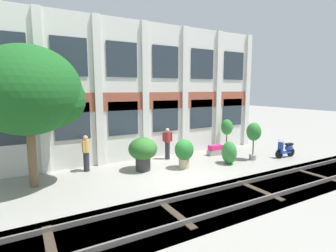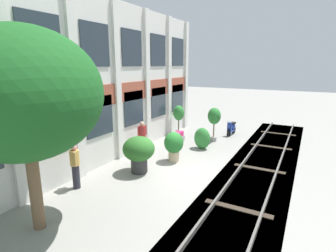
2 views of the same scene
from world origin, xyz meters
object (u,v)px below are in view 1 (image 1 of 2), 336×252
object	(u,v)px
potted_plant_tall_urn	(254,133)
potted_plant_terracotta_small	(227,129)
topiary_hedge	(229,153)
potted_plant_fluted_column	(143,151)
potted_plant_stone_basin	(184,151)
resident_by_doorway	(86,152)
resident_watching_tracks	(167,143)
potted_plant_square_trough	(215,150)
broadleaf_tree	(27,93)
scooter_near_curb	(286,149)

from	to	relation	value
potted_plant_tall_urn	potted_plant_terracotta_small	bearing A→B (deg)	81.07
potted_plant_terracotta_small	topiary_hedge	bearing A→B (deg)	-129.71
potted_plant_fluted_column	topiary_hedge	bearing A→B (deg)	-15.23
potted_plant_stone_basin	resident_by_doorway	world-z (taller)	resident_by_doorway
potted_plant_stone_basin	resident_by_doorway	xyz separation A→B (m)	(-4.11, 1.84, 0.07)
potted_plant_tall_urn	resident_by_doorway	world-z (taller)	potted_plant_tall_urn
potted_plant_fluted_column	resident_watching_tracks	bearing A→B (deg)	30.57
potted_plant_square_trough	potted_plant_tall_urn	distance (m)	2.38
potted_plant_terracotta_small	broadleaf_tree	bearing A→B (deg)	-174.50
potted_plant_stone_basin	scooter_near_curb	distance (m)	6.07
scooter_near_curb	resident_watching_tracks	size ratio (longest dim) A/B	0.83
potted_plant_fluted_column	resident_watching_tracks	size ratio (longest dim) A/B	0.92
scooter_near_curb	topiary_hedge	xyz separation A→B (m)	(-3.57, 0.62, 0.13)
broadleaf_tree	topiary_hedge	size ratio (longest dim) A/B	4.71
potted_plant_square_trough	resident_by_doorway	size ratio (longest dim) A/B	0.55
potted_plant_stone_basin	scooter_near_curb	bearing A→B (deg)	-10.30
resident_watching_tracks	broadleaf_tree	bearing A→B (deg)	-60.60
scooter_near_curb	resident_by_doorway	world-z (taller)	resident_by_doorway
potted_plant_stone_basin	resident_by_doorway	bearing A→B (deg)	155.88
potted_plant_terracotta_small	resident_by_doorway	xyz separation A→B (m)	(-8.47, -0.08, -0.41)
potted_plant_stone_basin	resident_watching_tracks	size ratio (longest dim) A/B	0.84
potted_plant_stone_basin	topiary_hedge	xyz separation A→B (m)	(2.39, -0.46, -0.25)
potted_plant_fluted_column	potted_plant_terracotta_small	world-z (taller)	potted_plant_terracotta_small
broadleaf_tree	resident_watching_tracks	distance (m)	7.02
potted_plant_terracotta_small	potted_plant_tall_urn	distance (m)	2.50
potted_plant_stone_basin	potted_plant_tall_urn	bearing A→B (deg)	-7.85
potted_plant_square_trough	topiary_hedge	size ratio (longest dim) A/B	0.81
potted_plant_fluted_column	potted_plant_stone_basin	bearing A→B (deg)	-20.65
potted_plant_fluted_column	potted_plant_stone_basin	world-z (taller)	potted_plant_fluted_column
potted_plant_fluted_column	scooter_near_curb	world-z (taller)	potted_plant_fluted_column
resident_by_doorway	potted_plant_stone_basin	bearing A→B (deg)	14.16
potted_plant_fluted_column	topiary_hedge	world-z (taller)	potted_plant_fluted_column
potted_plant_stone_basin	potted_plant_square_trough	bearing A→B (deg)	23.08
broadleaf_tree	potted_plant_fluted_column	size ratio (longest dim) A/B	3.48
topiary_hedge	resident_watching_tracks	bearing A→B (deg)	134.65
potted_plant_tall_urn	resident_watching_tracks	bearing A→B (deg)	148.32
potted_plant_tall_urn	scooter_near_curb	distance (m)	2.28
potted_plant_fluted_column	scooter_near_curb	size ratio (longest dim) A/B	1.11
potted_plant_terracotta_small	potted_plant_stone_basin	world-z (taller)	potted_plant_terracotta_small
broadleaf_tree	potted_plant_terracotta_small	distance (m)	10.95
scooter_near_curb	potted_plant_fluted_column	bearing A→B (deg)	-8.48
potted_plant_tall_urn	resident_watching_tracks	distance (m)	4.55
potted_plant_stone_basin	potted_plant_terracotta_small	bearing A→B (deg)	23.73
potted_plant_square_trough	resident_by_doorway	distance (m)	7.09
potted_plant_terracotta_small	resident_watching_tracks	bearing A→B (deg)	-178.76
broadleaf_tree	potted_plant_terracotta_small	world-z (taller)	broadleaf_tree
potted_plant_stone_basin	potted_plant_tall_urn	world-z (taller)	potted_plant_tall_urn
broadleaf_tree	topiary_hedge	distance (m)	9.29
potted_plant_square_trough	topiary_hedge	xyz separation A→B (m)	(-0.54, -1.71, 0.30)
potted_plant_terracotta_small	topiary_hedge	distance (m)	3.18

